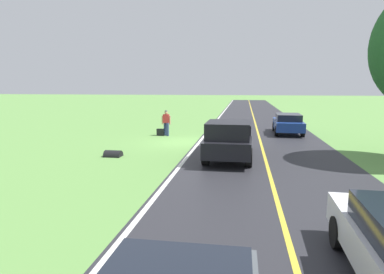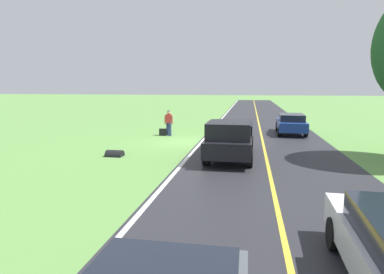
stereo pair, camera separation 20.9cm
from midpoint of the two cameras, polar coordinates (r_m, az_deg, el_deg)
name	(u,v)px [view 2 (the right image)]	position (r m, az deg, el deg)	size (l,w,h in m)	color
ground_plane	(185,142)	(19.56, -0.84, -0.96)	(200.00, 200.00, 0.00)	#609347
road_surface	(263,145)	(19.23, 12.68, -1.34)	(7.66, 120.00, 0.00)	#28282D
lane_edge_line	(201,143)	(19.40, 1.85, -1.02)	(0.16, 117.60, 0.00)	silver
lane_centre_line	(263,145)	(19.23, 12.68, -1.33)	(0.14, 117.60, 0.00)	gold
hitchhiker_walking	(169,121)	(22.20, -3.80, 2.77)	(0.62, 0.51, 1.75)	navy
suitcase_carried	(163,132)	(22.30, -4.88, 0.86)	(0.20, 0.46, 0.47)	black
pickup_truck_passing	(230,138)	(15.17, 7.09, -0.21)	(2.15, 5.42, 1.82)	black
sedan_near_oncoming	(291,123)	(24.06, 17.16, 2.33)	(2.03, 4.45, 1.41)	navy
drainage_culvert	(115,156)	(16.18, -12.99, -3.29)	(0.60, 0.60, 0.80)	black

